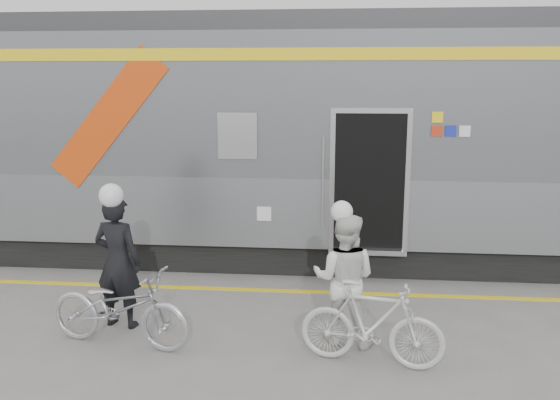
# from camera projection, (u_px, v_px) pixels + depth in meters

# --- Properties ---
(ground) EXTENTS (90.00, 90.00, 0.00)m
(ground) POSITION_uv_depth(u_px,v_px,m) (208.00, 355.00, 6.78)
(ground) COLOR slate
(ground) RESTS_ON ground
(train) EXTENTS (24.00, 3.17, 4.10)m
(train) POSITION_uv_depth(u_px,v_px,m) (241.00, 139.00, 10.47)
(train) COLOR black
(train) RESTS_ON ground
(safety_strip) EXTENTS (24.00, 0.12, 0.01)m
(safety_strip) POSITION_uv_depth(u_px,v_px,m) (238.00, 289.00, 8.87)
(safety_strip) COLOR yellow
(safety_strip) RESTS_ON ground
(man) EXTENTS (0.69, 0.52, 1.70)m
(man) POSITION_uv_depth(u_px,v_px,m) (118.00, 262.00, 7.43)
(man) COLOR black
(man) RESTS_ON ground
(bicycle_left) EXTENTS (1.87, 0.94, 0.94)m
(bicycle_left) POSITION_uv_depth(u_px,v_px,m) (119.00, 308.00, 6.95)
(bicycle_left) COLOR #B3B5BB
(bicycle_left) RESTS_ON ground
(woman) EXTENTS (0.87, 0.74, 1.59)m
(woman) POSITION_uv_depth(u_px,v_px,m) (344.00, 279.00, 6.97)
(woman) COLOR silver
(woman) RESTS_ON ground
(bicycle_right) EXTENTS (1.66, 0.76, 0.96)m
(bicycle_right) POSITION_uv_depth(u_px,v_px,m) (372.00, 324.00, 6.47)
(bicycle_right) COLOR #B8B7B4
(bicycle_right) RESTS_ON ground
(helmet_man) EXTENTS (0.30, 0.30, 0.30)m
(helmet_man) POSITION_uv_depth(u_px,v_px,m) (113.00, 183.00, 7.22)
(helmet_man) COLOR white
(helmet_man) RESTS_ON man
(helmet_woman) EXTENTS (0.25, 0.25, 0.25)m
(helmet_woman) POSITION_uv_depth(u_px,v_px,m) (346.00, 203.00, 6.78)
(helmet_woman) COLOR white
(helmet_woman) RESTS_ON woman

